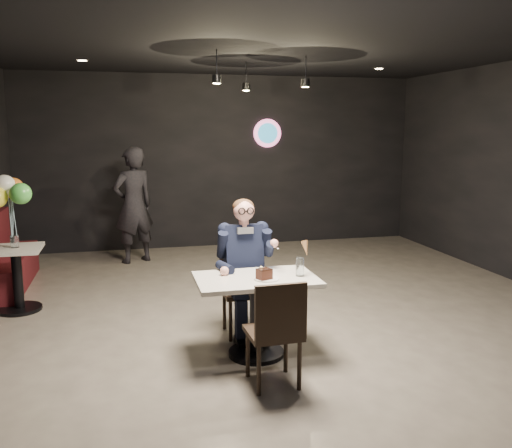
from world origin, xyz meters
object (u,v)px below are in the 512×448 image
object	(u,v)px
seated_man	(243,266)
passerby	(134,205)
side_table	(18,281)
chair_far	(244,291)
balloon_vase	(15,241)
main_table	(256,316)
booth_bench	(7,253)
chair_near	(273,330)
sundae_glass	(300,267)

from	to	relation	value
seated_man	passerby	xyz separation A→B (m)	(-1.02, 3.38, 0.19)
passerby	side_table	bearing A→B (deg)	30.55
chair_far	balloon_vase	size ratio (longest dim) A/B	6.53
seated_man	balloon_vase	distance (m)	2.72
main_table	passerby	size ratio (longest dim) A/B	0.61
booth_bench	chair_far	bearing A→B (deg)	-40.74
passerby	main_table	bearing A→B (deg)	78.49
chair_near	balloon_vase	size ratio (longest dim) A/B	6.53
balloon_vase	main_table	bearing A→B (deg)	-37.98
chair_near	sundae_glass	world-z (taller)	same
main_table	chair_near	distance (m)	0.59
balloon_vase	sundae_glass	bearing A→B (deg)	-34.39
booth_bench	passerby	world-z (taller)	passerby
chair_far	balloon_vase	bearing A→B (deg)	151.20
sundae_glass	side_table	bearing A→B (deg)	145.61
seated_man	sundae_glass	xyz separation A→B (m)	(0.40, -0.60, 0.12)
chair_near	passerby	xyz separation A→B (m)	(-1.02, 4.51, 0.45)
main_table	passerby	bearing A→B (deg)	104.56
chair_far	seated_man	size ratio (longest dim) A/B	0.64
passerby	balloon_vase	bearing A→B (deg)	30.55
sundae_glass	passerby	xyz separation A→B (m)	(-1.42, 3.97, 0.07)
sundae_glass	side_table	distance (m)	3.41
seated_man	passerby	bearing A→B (deg)	106.80
chair_near	side_table	xyz separation A→B (m)	(-2.38, 2.45, -0.11)
chair_near	seated_man	xyz separation A→B (m)	(0.00, 1.14, 0.26)
seated_man	sundae_glass	bearing A→B (deg)	-56.00
balloon_vase	side_table	bearing A→B (deg)	0.00
chair_far	sundae_glass	xyz separation A→B (m)	(0.40, -0.60, 0.38)
main_table	balloon_vase	xyz separation A→B (m)	(-2.38, 1.86, 0.45)
side_table	passerby	distance (m)	2.54
chair_near	balloon_vase	xyz separation A→B (m)	(-2.38, 2.45, 0.36)
chair_near	booth_bench	distance (m)	4.37
balloon_vase	passerby	distance (m)	2.48
chair_near	side_table	distance (m)	3.41
main_table	passerby	distance (m)	4.09
seated_man	booth_bench	xyz separation A→B (m)	(-2.68, 2.31, -0.24)
main_table	seated_man	world-z (taller)	seated_man
chair_near	side_table	bearing A→B (deg)	132.12
chair_near	side_table	world-z (taller)	chair_near
chair_far	sundae_glass	distance (m)	0.81
seated_man	booth_bench	size ratio (longest dim) A/B	0.75
sundae_glass	balloon_vase	world-z (taller)	sundae_glass
main_table	seated_man	size ratio (longest dim) A/B	0.76
seated_man	booth_bench	world-z (taller)	seated_man
main_table	sundae_glass	world-z (taller)	sundae_glass
chair_near	passerby	size ratio (longest dim) A/B	0.51
sundae_glass	passerby	bearing A→B (deg)	109.69
seated_man	passerby	distance (m)	3.53
side_table	balloon_vase	bearing A→B (deg)	0.00
balloon_vase	passerby	size ratio (longest dim) A/B	0.08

